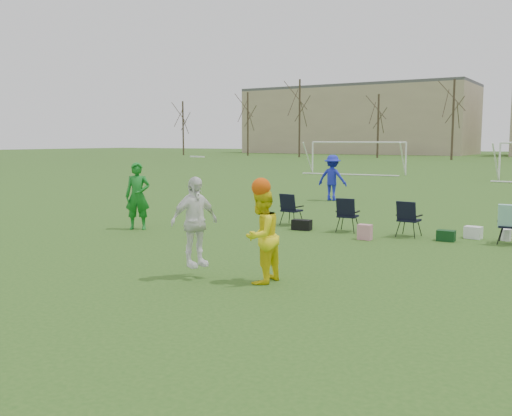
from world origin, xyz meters
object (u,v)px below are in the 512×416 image
Objects in this scene: fielder_green_near at (138,196)px; goal_left at (358,149)px; fielder_blue at (332,178)px; center_contest at (233,229)px.

goal_left is at bearing 67.56° from fielder_green_near.
fielder_blue is 14.52m from center_contest.
fielder_blue is 0.26× the size of goal_left.
fielder_green_near is 6.80m from center_contest.
center_contest is at bearing -76.92° from goal_left.
fielder_green_near is 0.84× the size of center_contest.
fielder_blue is at bearing 107.14° from center_contest.
goal_left is (-6.33, 18.62, 0.95)m from fielder_blue.
goal_left is (-4.84, 28.90, 0.95)m from fielder_green_near.
goal_left reaches higher than fielder_green_near.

